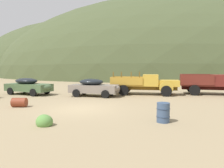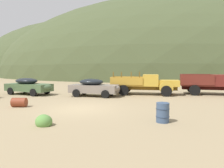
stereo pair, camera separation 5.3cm
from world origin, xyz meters
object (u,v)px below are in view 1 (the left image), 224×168
Objects in this scene: truck_faded_yellow at (149,84)px; oil_drum_spare at (163,112)px; car_weathered_green at (30,86)px; car_primer_gray at (95,87)px; oil_drum_tipped at (19,102)px; truck_oxblood at (217,84)px.

truck_faded_yellow is 10.08m from oil_drum_spare.
oil_drum_spare is at bearing -21.88° from car_weathered_green.
car_weathered_green is at bearing -176.52° from car_primer_gray.
truck_faded_yellow reaches higher than oil_drum_tipped.
truck_oxblood is at bearing 24.87° from oil_drum_tipped.
car_primer_gray reaches higher than oil_drum_spare.
car_primer_gray is 5.10m from truck_faded_yellow.
oil_drum_tipped is at bearing 159.15° from oil_drum_spare.
truck_oxblood reaches higher than car_weathered_green.
car_primer_gray is at bearing -160.54° from truck_oxblood.
truck_oxblood is 6.69× the size of oil_drum_tipped.
car_primer_gray is (6.36, -0.81, -0.00)m from car_weathered_green.
car_weathered_green is at bearing 138.79° from oil_drum_spare.
car_weathered_green is 1.06× the size of car_primer_gray.
truck_oxblood is at bearing 56.77° from oil_drum_spare.
truck_faded_yellow reaches higher than oil_drum_spare.
truck_faded_yellow is 6.98× the size of oil_drum_spare.
oil_drum_tipped is at bearing -117.16° from car_primer_gray.
car_primer_gray is 0.76× the size of truck_oxblood.
oil_drum_tipped is (2.19, -6.17, -0.52)m from car_weathered_green.
truck_faded_yellow is (11.25, 0.62, 0.18)m from car_weathered_green.
oil_drum_tipped is at bearing -136.36° from truck_faded_yellow.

